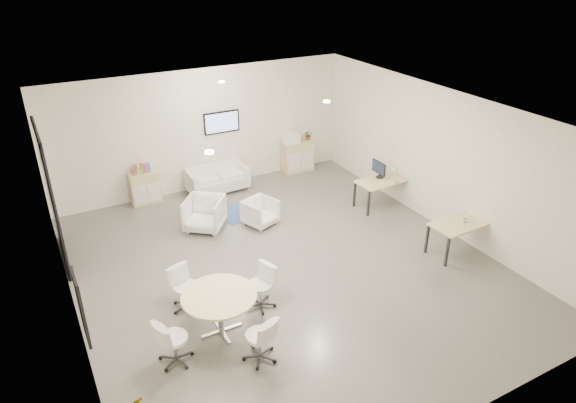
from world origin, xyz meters
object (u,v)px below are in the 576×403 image
(desk_rear, at_px, (383,182))
(armchair_left, at_px, (204,212))
(loveseat, at_px, (217,179))
(desk_front, at_px, (462,225))
(armchair_right, at_px, (260,211))
(sideboard_left, at_px, (145,188))
(round_table, at_px, (219,299))
(sideboard_right, at_px, (298,156))

(desk_rear, bearing_deg, armchair_left, 163.52)
(loveseat, relative_size, desk_front, 1.13)
(armchair_left, distance_m, armchair_right, 1.30)
(armchair_left, bearing_deg, loveseat, 99.13)
(sideboard_left, height_order, loveseat, sideboard_left)
(sideboard_left, height_order, round_table, sideboard_left)
(desk_rear, xyz_separation_m, round_table, (-5.35, -2.51, 0.04))
(sideboard_right, height_order, round_table, sideboard_right)
(armchair_left, bearing_deg, round_table, -67.66)
(sideboard_right, relative_size, armchair_right, 1.30)
(sideboard_left, xyz_separation_m, loveseat, (1.86, -0.18, -0.09))
(sideboard_right, distance_m, loveseat, 2.57)
(armchair_right, bearing_deg, loveseat, 74.64)
(sideboard_left, bearing_deg, armchair_right, -49.59)
(armchair_left, distance_m, desk_rear, 4.46)
(desk_front, bearing_deg, loveseat, 120.06)
(sideboard_left, bearing_deg, round_table, -91.72)
(sideboard_right, relative_size, loveseat, 0.56)
(sideboard_right, bearing_deg, armchair_right, -134.47)
(desk_front, bearing_deg, armchair_right, 133.42)
(sideboard_left, relative_size, round_table, 0.66)
(sideboard_left, xyz_separation_m, armchair_left, (0.85, -1.99, 0.01))
(desk_rear, xyz_separation_m, desk_front, (0.09, -2.54, 0.01))
(sideboard_right, bearing_deg, sideboard_left, 179.65)
(sideboard_left, relative_size, desk_rear, 0.59)
(sideboard_left, height_order, armchair_left, armchair_left)
(round_table, bearing_deg, armchair_right, 54.10)
(armchair_left, xyz_separation_m, armchair_right, (1.22, -0.43, -0.08))
(desk_front, bearing_deg, armchair_left, 138.88)
(loveseat, relative_size, armchair_left, 1.88)
(loveseat, height_order, desk_front, desk_front)
(round_table, bearing_deg, armchair_left, 73.94)
(sideboard_left, distance_m, loveseat, 1.87)
(sideboard_right, xyz_separation_m, desk_rear, (0.76, -2.97, 0.19))
(armchair_left, bearing_deg, sideboard_left, 151.36)
(armchair_right, height_order, desk_rear, desk_rear)
(loveseat, relative_size, armchair_right, 2.31)
(armchair_right, bearing_deg, sideboard_right, 24.96)
(sideboard_left, relative_size, desk_front, 0.59)
(sideboard_right, relative_size, round_table, 0.72)
(armchair_left, distance_m, desk_front, 5.68)
(sideboard_left, height_order, desk_front, sideboard_left)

